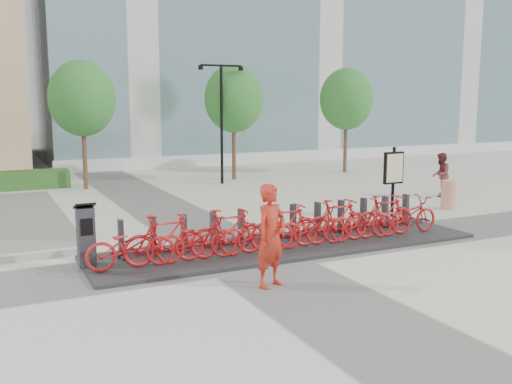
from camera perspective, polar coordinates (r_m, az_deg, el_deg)
name	(u,v)px	position (r m, az deg, el deg)	size (l,w,h in m)	color
ground	(245,257)	(12.98, -1.09, -6.48)	(120.00, 120.00, 0.00)	beige
tree_1	(82,99)	(23.66, -17.01, 8.93)	(2.60, 2.60, 5.10)	brown
tree_2	(234,99)	(25.51, -2.25, 9.29)	(2.60, 2.60, 5.10)	brown
tree_3	(346,99)	(28.45, 9.03, 9.16)	(2.60, 2.60, 5.10)	brown
streetlamp	(221,110)	(24.20, -3.47, 8.21)	(2.00, 0.20, 5.00)	black
dock_pad	(289,246)	(13.80, 3.31, -5.38)	(9.60, 2.40, 0.08)	#2A2A2B
dock_rail_posts	(282,223)	(14.13, 2.60, -3.10)	(8.02, 0.50, 0.85)	#2C2B32
bike_0	(131,245)	(11.97, -12.41, -5.24)	(0.64, 1.85, 0.97)	#B21516
bike_1	(165,239)	(12.14, -9.10, -4.68)	(0.51, 1.79, 1.08)	#B21516
bike_2	(197,238)	(12.37, -5.89, -4.61)	(0.64, 1.85, 0.97)	#B21516
bike_3	(228,232)	(12.61, -2.82, -4.06)	(0.51, 1.79, 1.08)	#B21516
bike_4	(257,232)	(12.92, 0.13, -3.97)	(0.64, 1.85, 0.97)	#B21516
bike_5	(285,226)	(13.23, 2.94, -3.44)	(0.51, 1.79, 1.08)	#B21516
bike_6	(312,226)	(13.59, 5.60, -3.36)	(0.64, 1.85, 0.97)	#B21516
bike_7	(337,221)	(13.97, 8.13, -2.85)	(0.51, 1.79, 1.08)	#B21516
bike_8	(362,220)	(14.38, 10.51, -2.78)	(0.64, 1.85, 0.97)	#B21516
bike_9	(385,215)	(14.81, 12.76, -2.31)	(0.51, 1.79, 1.08)	#B21516
bike_10	(407,215)	(15.27, 14.87, -2.25)	(0.64, 1.85, 0.97)	#B21516
kiosk	(86,235)	(12.35, -16.64, -4.18)	(0.42, 0.36, 1.35)	#2C2B32
worker_red	(271,236)	(10.73, 1.51, -4.40)	(0.71, 0.47, 1.96)	#AF2415
pedestrian	(441,175)	(22.08, 17.98, 1.66)	(0.79, 0.61, 1.62)	maroon
construction_barrel	(449,195)	(19.62, 18.71, -0.26)	(0.49, 0.49, 0.93)	#DD4617
map_sign	(394,171)	(17.66, 13.60, 2.07)	(0.70, 0.13, 2.13)	black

